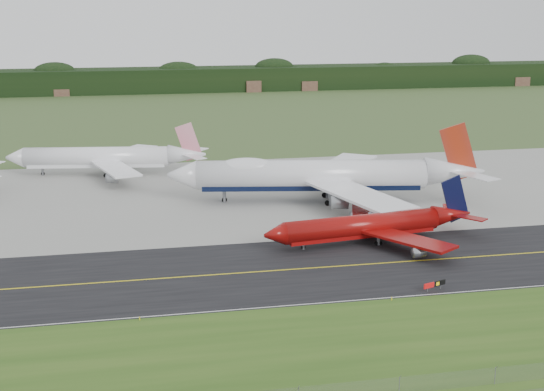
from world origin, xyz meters
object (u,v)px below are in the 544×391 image
at_px(jet_star_tail, 107,158).
at_px(jet_red_737, 373,225).
at_px(jet_ba_747, 322,175).
at_px(taxiway_sign, 435,284).

bearing_deg(jet_star_tail, jet_red_737, -54.45).
bearing_deg(jet_ba_747, jet_red_737, -87.17).
distance_m(jet_ba_747, jet_star_tail, 61.88).
distance_m(jet_red_737, taxiway_sign, 26.34).
bearing_deg(jet_ba_747, taxiway_sign, -87.11).
distance_m(jet_red_737, jet_star_tail, 85.77).
distance_m(jet_ba_747, jet_red_737, 31.34).
xyz_separation_m(jet_red_737, jet_star_tail, (-49.86, 69.78, 1.39)).
relative_size(jet_star_tail, taxiway_sign, 12.56).
height_order(jet_red_737, taxiway_sign, jet_red_737).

